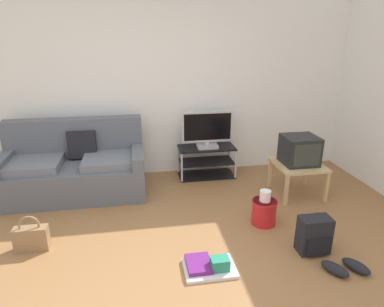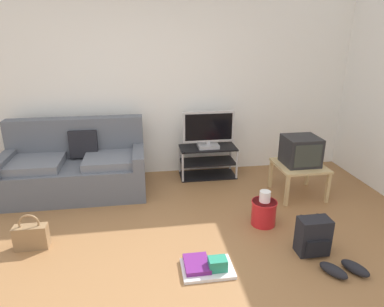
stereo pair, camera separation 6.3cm
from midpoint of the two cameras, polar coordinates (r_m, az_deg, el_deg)
ground_plane at (r=3.09m, az=-6.13°, el=-20.76°), size 9.00×9.80×0.02m
wall_back at (r=4.85m, az=-8.71°, el=11.91°), size 9.00×0.10×2.70m
couch at (r=4.62m, az=-19.65°, el=-2.38°), size 1.77×0.84×0.94m
tv_stand at (r=4.91m, az=2.10°, el=-1.36°), size 0.81×0.40×0.45m
flat_tv at (r=4.74m, az=2.22°, el=4.02°), size 0.73×0.22×0.53m
side_table at (r=4.50m, az=17.22°, el=-2.34°), size 0.59×0.59×0.42m
crt_tv at (r=4.44m, az=17.43°, el=0.56°), size 0.42×0.40×0.36m
backpack at (r=3.48m, az=19.53°, el=-12.96°), size 0.30×0.25×0.36m
handbag at (r=3.69m, az=-26.09°, el=-12.72°), size 0.31×0.12×0.37m
cleaning_bucket at (r=3.80m, az=11.68°, el=-9.40°), size 0.28×0.28×0.40m
sneakers_pair at (r=3.39m, az=24.13°, el=-17.26°), size 0.43×0.28×0.09m
floor_tray at (r=3.15m, az=2.30°, el=-18.56°), size 0.46×0.33×0.14m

